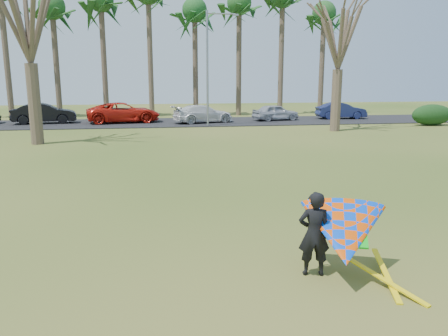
{
  "coord_description": "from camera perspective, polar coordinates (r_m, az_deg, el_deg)",
  "views": [
    {
      "loc": [
        -1.81,
        -9.35,
        3.5
      ],
      "look_at": [
        0.0,
        2.0,
        1.1
      ],
      "focal_mm": 35.0,
      "sensor_mm": 36.0,
      "label": 1
    }
  ],
  "objects": [
    {
      "name": "ground",
      "position": [
        10.15,
        1.8,
        -8.39
      ],
      "size": [
        100.0,
        100.0,
        0.0
      ],
      "primitive_type": "plane",
      "color": "#20480F",
      "rests_on": "ground"
    },
    {
      "name": "parking_strip",
      "position": [
        34.57,
        -6.05,
        5.96
      ],
      "size": [
        46.0,
        7.0,
        0.06
      ],
      "primitive_type": "cube",
      "color": "black",
      "rests_on": "ground"
    },
    {
      "name": "palm_3",
      "position": [
        41.56,
        -21.54,
        18.84
      ],
      "size": [
        4.84,
        4.84,
        10.84
      ],
      "color": "#4D402E",
      "rests_on": "ground"
    },
    {
      "name": "palm_4",
      "position": [
        41.06,
        -15.81,
        20.25
      ],
      "size": [
        4.84,
        4.84,
        11.54
      ],
      "color": "#4B3A2D",
      "rests_on": "ground"
    },
    {
      "name": "palm_6",
      "position": [
        40.92,
        -3.86,
        19.72
      ],
      "size": [
        4.84,
        4.84,
        10.84
      ],
      "color": "#4B392D",
      "rests_on": "ground"
    },
    {
      "name": "palm_7",
      "position": [
        41.59,
        2.0,
        20.55
      ],
      "size": [
        4.84,
        4.84,
        11.54
      ],
      "color": "#4E3C2E",
      "rests_on": "ground"
    },
    {
      "name": "palm_9",
      "position": [
        43.71,
        12.94,
        18.95
      ],
      "size": [
        4.84,
        4.84,
        10.84
      ],
      "color": "#4E3F2E",
      "rests_on": "ground"
    },
    {
      "name": "bare_tree_left",
      "position": [
        25.36,
        -24.44,
        18.53
      ],
      "size": [
        6.6,
        6.6,
        9.7
      ],
      "color": "#4B3B2D",
      "rests_on": "ground"
    },
    {
      "name": "bare_tree_right",
      "position": [
        29.95,
        14.9,
        17.28
      ],
      "size": [
        6.27,
        6.27,
        9.21
      ],
      "color": "#4C3A2D",
      "rests_on": "ground"
    },
    {
      "name": "streetlight",
      "position": [
        31.62,
        -1.9,
        13.53
      ],
      "size": [
        2.28,
        0.18,
        8.0
      ],
      "color": "gray",
      "rests_on": "ground"
    },
    {
      "name": "hedge_near",
      "position": [
        35.8,
        25.52,
        6.28
      ],
      "size": [
        3.11,
        1.41,
        1.55
      ],
      "primitive_type": "ellipsoid",
      "color": "black",
      "rests_on": "ground"
    },
    {
      "name": "car_1",
      "position": [
        35.84,
        -22.44,
        6.61
      ],
      "size": [
        4.79,
        2.23,
        1.52
      ],
      "primitive_type": "imported",
      "rotation": [
        0.0,
        0.0,
        1.71
      ],
      "color": "black",
      "rests_on": "parking_strip"
    },
    {
      "name": "car_2",
      "position": [
        34.75,
        -12.98,
        7.08
      ],
      "size": [
        5.87,
        3.4,
        1.54
      ],
      "primitive_type": "imported",
      "rotation": [
        0.0,
        0.0,
        1.73
      ],
      "color": "red",
      "rests_on": "parking_strip"
    },
    {
      "name": "car_3",
      "position": [
        33.86,
        -2.75,
        7.09
      ],
      "size": [
        5.01,
        3.12,
        1.35
      ],
      "primitive_type": "imported",
      "rotation": [
        0.0,
        0.0,
        1.85
      ],
      "color": "silver",
      "rests_on": "parking_strip"
    },
    {
      "name": "car_4",
      "position": [
        35.87,
        6.75,
        7.24
      ],
      "size": [
        4.03,
        2.35,
        1.29
      ],
      "primitive_type": "imported",
      "rotation": [
        0.0,
        0.0,
        1.8
      ],
      "color": "#A9ACB7",
      "rests_on": "parking_strip"
    },
    {
      "name": "car_5",
      "position": [
        38.39,
        15.03,
        7.26
      ],
      "size": [
        4.19,
        1.71,
        1.35
      ],
      "primitive_type": "imported",
      "rotation": [
        0.0,
        0.0,
        1.5
      ],
      "color": "navy",
      "rests_on": "parking_strip"
    },
    {
      "name": "kite_flyer",
      "position": [
        7.92,
        15.13,
        -8.24
      ],
      "size": [
        2.13,
        2.39,
        2.02
      ],
      "color": "black",
      "rests_on": "ground"
    }
  ]
}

